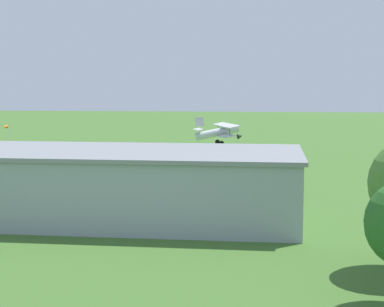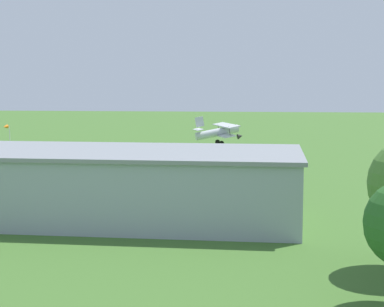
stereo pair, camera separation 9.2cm
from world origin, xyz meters
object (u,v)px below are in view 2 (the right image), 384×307
at_px(hangar, 128,185).
at_px(windsock, 6,129).
at_px(car_grey, 6,184).
at_px(biplane, 219,132).
at_px(person_watching_takeoff, 289,191).
at_px(person_at_fence_line, 71,183).
at_px(person_crossing_taxiway, 31,179).

height_order(hangar, windsock, hangar).
bearing_deg(car_grey, biplane, -149.15).
distance_m(biplane, person_watching_takeoff, 18.02).
height_order(person_watching_takeoff, windsock, windsock).
bearing_deg(biplane, person_at_fence_line, 36.40).
relative_size(hangar, windsock, 5.39).
height_order(person_crossing_taxiway, person_at_fence_line, person_crossing_taxiway).
distance_m(hangar, person_at_fence_line, 18.12).
distance_m(person_crossing_taxiway, person_at_fence_line, 6.18).
relative_size(hangar, car_grey, 7.10).
bearing_deg(person_watching_takeoff, biplane, -59.58).
xyz_separation_m(person_crossing_taxiway, person_at_fence_line, (-5.78, 2.18, -0.04)).
distance_m(hangar, person_crossing_taxiway, 23.41).
bearing_deg(person_at_fence_line, person_watching_takeoff, 174.04).
distance_m(person_at_fence_line, windsock, 31.99).
bearing_deg(person_crossing_taxiway, person_at_fence_line, 159.35).
bearing_deg(windsock, hangar, 125.70).
bearing_deg(person_watching_takeoff, car_grey, -1.14).
bearing_deg(person_watching_takeoff, windsock, -32.50).
bearing_deg(hangar, person_crossing_taxiway, -46.93).
distance_m(person_watching_takeoff, person_at_fence_line, 25.44).
xyz_separation_m(hangar, car_grey, (17.35, -12.85, -2.36)).
xyz_separation_m(person_watching_takeoff, person_at_fence_line, (25.30, -2.64, -0.01)).
relative_size(person_watching_takeoff, windsock, 0.29).
bearing_deg(biplane, person_crossing_taxiway, 24.19).
xyz_separation_m(hangar, biplane, (-6.45, -27.06, 2.89)).
relative_size(biplane, person_crossing_taxiway, 4.68).
xyz_separation_m(biplane, person_at_fence_line, (16.57, 12.22, -5.28)).
height_order(hangar, person_at_fence_line, hangar).
xyz_separation_m(hangar, person_at_fence_line, (10.13, -14.84, -2.39)).
xyz_separation_m(biplane, person_watching_takeoff, (-8.72, 14.86, -5.27)).
height_order(car_grey, person_crossing_taxiway, person_crossing_taxiway).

